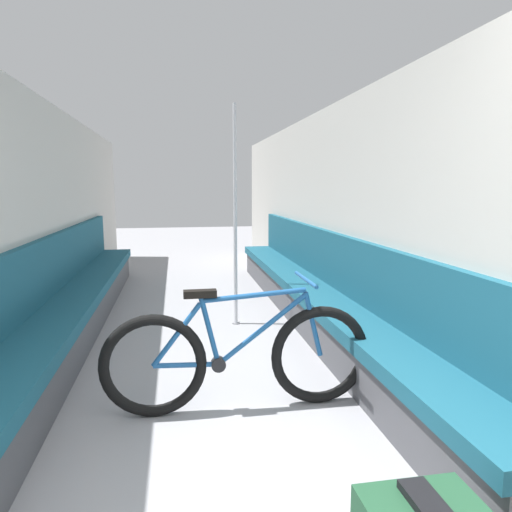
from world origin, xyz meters
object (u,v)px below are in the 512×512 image
bicycle (239,358)px  bench_seat_row_right (316,297)px  bench_seat_row_left (70,307)px  grab_pole_near (235,220)px

bicycle → bench_seat_row_right: bearing=49.6°
bicycle → bench_seat_row_left: bearing=121.7°
bicycle → grab_pole_near: (0.22, 1.82, 0.73)m
grab_pole_near → bicycle: bearing=-96.8°
bench_seat_row_left → bicycle: bench_seat_row_left is taller
bicycle → grab_pole_near: bearing=74.8°
bench_seat_row_left → bench_seat_row_right: same height
bicycle → grab_pole_near: grab_pole_near is taller
bench_seat_row_right → bicycle: bearing=-122.0°
bench_seat_row_left → bicycle: size_ratio=3.55×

